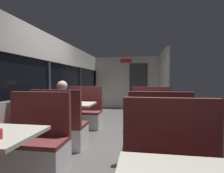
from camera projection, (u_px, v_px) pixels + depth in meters
name	position (u px, v px, depth m)	size (l,w,h in m)	color
ground_plane	(111.00, 140.00, 3.71)	(3.30, 9.20, 0.02)	#514F4C
carriage_window_panel_left	(48.00, 87.00, 3.89)	(0.09, 8.48, 2.30)	beige
carriage_end_bulkhead	(127.00, 83.00, 7.79)	(2.90, 0.11, 2.30)	beige
carriage_aisle_panel_right	(163.00, 83.00, 6.40)	(0.08, 2.40, 2.30)	beige
bench_near_window_facing_entry	(34.00, 146.00, 2.46)	(0.95, 0.50, 1.10)	silver
dining_table_mid_window	(74.00, 108.00, 3.95)	(0.90, 0.70, 0.74)	#9E9EA3
bench_mid_window_facing_end	(60.00, 130.00, 3.27)	(0.95, 0.50, 1.10)	silver
bench_mid_window_facing_entry	(84.00, 115.00, 4.65)	(0.95, 0.50, 1.10)	silver
dining_table_rear_aisle	(155.00, 111.00, 3.47)	(0.90, 0.70, 0.74)	#9E9EA3
bench_rear_aisle_facing_end	(158.00, 138.00, 2.80)	(0.95, 0.50, 1.10)	silver
bench_rear_aisle_facing_entry	(152.00, 119.00, 4.18)	(0.95, 0.50, 1.10)	silver
seated_passenger	(62.00, 118.00, 3.33)	(0.47, 0.55, 1.26)	#26262D
coffee_cup_primary	(152.00, 105.00, 3.43)	(0.07, 0.07, 0.09)	#B23333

